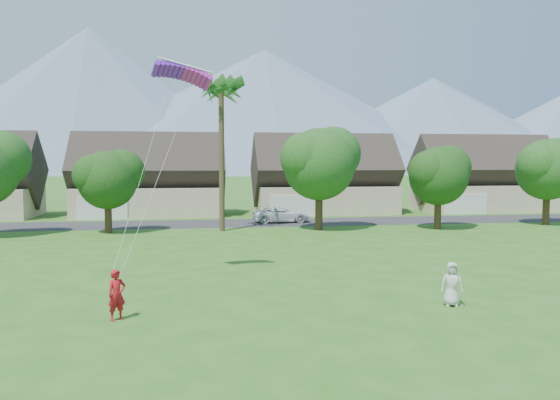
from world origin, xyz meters
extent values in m
plane|color=#2D6019|center=(0.00, 0.00, 0.00)|extent=(500.00, 500.00, 0.00)
cube|color=#2D2D30|center=(0.00, 34.00, 0.01)|extent=(90.00, 7.00, 0.01)
imported|color=#B2141C|center=(-6.85, 3.66, 0.92)|extent=(0.80, 0.74, 1.83)
imported|color=silver|center=(5.87, 3.69, 0.87)|extent=(0.97, 0.76, 1.74)
imported|color=white|center=(3.77, 34.00, 0.73)|extent=(5.49, 2.91, 1.47)
cone|color=slate|center=(-55.00, 260.00, 35.00)|extent=(190.00, 190.00, 70.00)
cone|color=slate|center=(30.00, 260.00, 31.00)|extent=(240.00, 240.00, 62.00)
cone|color=slate|center=(120.00, 260.00, 25.00)|extent=(200.00, 200.00, 50.00)
cube|color=beige|center=(-9.00, 43.00, 1.50)|extent=(15.00, 8.00, 3.00)
cube|color=#382D28|center=(-9.00, 43.00, 4.79)|extent=(15.75, 8.15, 8.15)
cube|color=silver|center=(-13.20, 38.94, 1.10)|extent=(4.80, 0.12, 2.20)
cube|color=beige|center=(10.00, 43.00, 1.50)|extent=(15.00, 8.00, 3.00)
cube|color=#382D28|center=(10.00, 43.00, 4.79)|extent=(15.75, 8.15, 8.15)
cube|color=silver|center=(5.80, 38.94, 1.10)|extent=(4.80, 0.12, 2.20)
cube|color=beige|center=(29.00, 43.00, 1.50)|extent=(15.00, 8.00, 3.00)
cube|color=#382D28|center=(29.00, 43.00, 4.79)|extent=(15.75, 8.15, 8.15)
cube|color=silver|center=(24.80, 38.94, 1.10)|extent=(4.80, 0.12, 2.20)
cylinder|color=#47301C|center=(-11.00, 28.50, 1.09)|extent=(0.56, 0.56, 2.18)
sphere|color=#214916|center=(-11.00, 28.50, 4.22)|extent=(4.62, 4.62, 4.62)
cylinder|color=#47301C|center=(6.00, 28.00, 1.41)|extent=(0.62, 0.62, 2.82)
sphere|color=#214916|center=(6.00, 28.00, 5.46)|extent=(5.98, 5.98, 5.98)
cylinder|color=#47301C|center=(16.00, 27.00, 1.15)|extent=(0.58, 0.58, 2.30)
sphere|color=#214916|center=(16.00, 27.00, 4.46)|extent=(4.90, 4.90, 4.90)
cylinder|color=#47301C|center=(27.00, 28.50, 1.28)|extent=(0.60, 0.60, 2.56)
sphere|color=#214916|center=(27.00, 28.50, 4.96)|extent=(5.44, 5.44, 5.44)
cylinder|color=#4C3D26|center=(-2.00, 28.50, 6.00)|extent=(0.44, 0.44, 12.00)
sphere|color=#286021|center=(-2.00, 28.50, 12.30)|extent=(3.00, 3.00, 3.00)
cube|color=#701BCC|center=(-5.27, 10.34, 9.88)|extent=(1.50, 1.22, 0.50)
cube|color=#BA23AE|center=(-3.92, 10.34, 9.88)|extent=(1.50, 1.22, 0.50)
camera|label=1|loc=(-3.96, -16.14, 5.65)|focal=35.00mm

